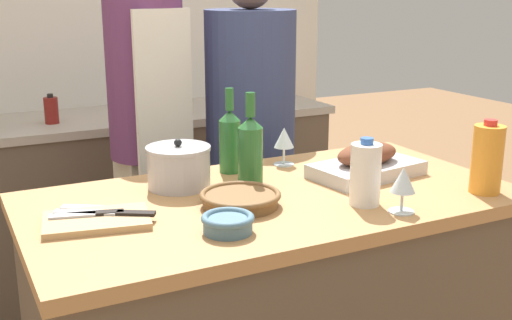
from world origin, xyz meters
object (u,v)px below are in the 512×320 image
at_px(knife_chef, 108,213).
at_px(wine_bottle_green, 250,148).
at_px(roasting_pan, 367,164).
at_px(condiment_bottle_short, 180,100).
at_px(wine_bottle_dark, 230,139).
at_px(wine_glass_left, 284,139).
at_px(stock_pot, 179,167).
at_px(juice_jug, 487,159).
at_px(wine_glass_right, 403,182).
at_px(person_cook_aproned, 148,123).
at_px(milk_jug, 365,174).
at_px(wicker_basket, 240,198).
at_px(knife_bread, 89,214).
at_px(condiment_bottle_tall, 51,110).
at_px(person_cook_guest, 250,139).
at_px(mixing_bowl, 228,223).
at_px(knife_paring, 104,208).

bearing_deg(knife_chef, wine_bottle_green, 14.72).
height_order(roasting_pan, condiment_bottle_short, roasting_pan).
distance_m(wine_bottle_dark, wine_glass_left, 0.20).
height_order(stock_pot, juice_jug, juice_jug).
relative_size(wine_glass_right, person_cook_aproned, 0.07).
distance_m(roasting_pan, milk_jug, 0.29).
height_order(knife_chef, person_cook_aproned, person_cook_aproned).
xyz_separation_m(juice_jug, wine_glass_right, (-0.34, -0.03, -0.02)).
bearing_deg(person_cook_aproned, wicker_basket, -102.23).
bearing_deg(wine_glass_right, person_cook_aproned, 106.19).
bearing_deg(knife_chef, roasting_pan, 1.69).
bearing_deg(knife_bread, condiment_bottle_tall, 83.94).
height_order(wine_glass_left, condiment_bottle_short, wine_glass_left).
bearing_deg(wine_glass_left, person_cook_guest, 75.94).
relative_size(wine_glass_left, knife_bread, 0.69).
xyz_separation_m(stock_pot, person_cook_aproned, (0.12, 0.69, -0.01)).
xyz_separation_m(milk_jug, condiment_bottle_tall, (-0.57, 1.74, -0.07)).
distance_m(wine_bottle_green, wine_glass_right, 0.50).
height_order(stock_pot, mixing_bowl, stock_pot).
xyz_separation_m(wine_glass_left, person_cook_guest, (0.13, 0.53, -0.13)).
xyz_separation_m(stock_pot, wine_bottle_green, (0.21, -0.06, 0.05)).
xyz_separation_m(knife_paring, condiment_bottle_tall, (0.11, 1.44, 0.02)).
relative_size(wicker_basket, knife_chef, 0.93).
distance_m(juice_jug, knife_paring, 1.13).
bearing_deg(wine_bottle_green, mixing_bowl, -124.12).
bearing_deg(condiment_bottle_short, roasting_pan, -86.92).
distance_m(milk_jug, person_cook_guest, 1.01).
bearing_deg(wicker_basket, wine_glass_right, -33.00).
bearing_deg(person_cook_guest, wine_glass_right, -114.21).
height_order(roasting_pan, mixing_bowl, roasting_pan).
distance_m(mixing_bowl, person_cook_guest, 1.16).
xyz_separation_m(roasting_pan, wine_glass_left, (-0.17, 0.24, 0.05)).
xyz_separation_m(wicker_basket, person_cook_guest, (0.45, 0.85, -0.06)).
distance_m(wine_glass_left, wine_glass_right, 0.57).
bearing_deg(condiment_bottle_short, mixing_bowl, -106.54).
xyz_separation_m(roasting_pan, wine_glass_right, (-0.12, -0.33, 0.04)).
xyz_separation_m(stock_pot, wine_bottle_dark, (0.21, 0.08, 0.05)).
relative_size(mixing_bowl, milk_jug, 0.70).
height_order(knife_bread, person_cook_guest, person_cook_guest).
bearing_deg(condiment_bottle_short, wine_glass_right, -91.19).
bearing_deg(roasting_pan, wine_glass_right, -110.28).
xyz_separation_m(wine_glass_left, knife_chef, (-0.68, -0.27, -0.07)).
xyz_separation_m(wicker_basket, juice_jug, (0.71, -0.22, 0.08)).
distance_m(knife_paring, person_cook_aproned, 0.88).
relative_size(mixing_bowl, wine_bottle_green, 0.47).
bearing_deg(milk_jug, wicker_basket, 156.09).
bearing_deg(knife_bread, person_cook_guest, 42.30).
bearing_deg(wine_bottle_green, juice_jug, -34.22).
relative_size(wine_bottle_green, condiment_bottle_tall, 2.01).
bearing_deg(knife_bread, condiment_bottle_short, 61.92).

